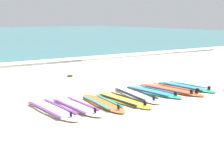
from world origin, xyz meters
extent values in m
plane|color=beige|center=(0.00, 0.00, 0.00)|extent=(80.00, 80.00, 0.00)
cube|color=white|center=(0.00, 7.29, 0.06)|extent=(80.00, 0.95, 0.11)
ellipsoid|color=silver|center=(-2.06, -0.25, 0.04)|extent=(0.72, 2.28, 0.07)
cube|color=purple|center=(-2.27, -0.26, 0.08)|extent=(0.19, 1.57, 0.01)
cube|color=purple|center=(-1.86, -0.23, 0.08)|extent=(0.19, 1.57, 0.01)
cube|color=black|center=(-2.00, -1.12, 0.12)|extent=(0.02, 0.09, 0.11)
ellipsoid|color=silver|center=(-1.48, -0.33, 0.04)|extent=(0.64, 2.13, 0.07)
cube|color=purple|center=(-1.67, -0.34, 0.08)|extent=(0.15, 1.47, 0.01)
cube|color=purple|center=(-1.29, -0.32, 0.08)|extent=(0.15, 1.47, 0.01)
cube|color=black|center=(-1.44, -1.15, 0.12)|extent=(0.02, 0.09, 0.11)
ellipsoid|color=orange|center=(-0.80, -0.42, 0.04)|extent=(0.65, 2.05, 0.07)
cube|color=teal|center=(-0.98, -0.41, 0.08)|extent=(0.17, 1.41, 0.01)
cube|color=teal|center=(-0.62, -0.44, 0.08)|extent=(0.17, 1.41, 0.01)
cube|color=black|center=(-0.86, -1.21, 0.12)|extent=(0.02, 0.09, 0.11)
ellipsoid|color=yellow|center=(-0.21, -0.48, 0.04)|extent=(0.67, 2.10, 0.07)
cube|color=black|center=(-0.40, -0.49, 0.08)|extent=(0.18, 1.45, 0.01)
cube|color=black|center=(-0.03, -0.47, 0.08)|extent=(0.18, 1.45, 0.01)
cube|color=black|center=(-0.15, -1.28, 0.12)|extent=(0.02, 0.09, 0.11)
ellipsoid|color=white|center=(0.42, -0.19, 0.04)|extent=(0.79, 2.25, 0.07)
cube|color=black|center=(0.23, -0.17, 0.08)|extent=(0.25, 1.54, 0.01)
cube|color=black|center=(0.62, -0.21, 0.08)|extent=(0.25, 1.54, 0.01)
cube|color=black|center=(0.33, -1.04, 0.12)|extent=(0.02, 0.09, 0.11)
ellipsoid|color=#2DB793|center=(1.03, -0.19, 0.04)|extent=(0.78, 2.10, 0.07)
cube|color=#334CB2|center=(0.85, -0.21, 0.08)|extent=(0.26, 1.43, 0.01)
cube|color=#334CB2|center=(1.21, -0.17, 0.08)|extent=(0.26, 1.43, 0.01)
cube|color=black|center=(1.14, -0.98, 0.12)|extent=(0.02, 0.09, 0.11)
ellipsoid|color=orange|center=(1.65, -0.25, 0.04)|extent=(0.93, 2.31, 0.07)
cube|color=#D13838|center=(1.45, -0.28, 0.08)|extent=(0.34, 1.57, 0.01)
cube|color=#D13838|center=(1.85, -0.22, 0.08)|extent=(0.34, 1.57, 0.01)
cube|color=black|center=(1.80, -1.12, 0.12)|extent=(0.03, 0.09, 0.11)
cube|color=black|center=(1.64, -1.08, 0.12)|extent=(0.03, 0.09, 0.11)
cube|color=black|center=(1.94, -1.03, 0.12)|extent=(0.03, 0.09, 0.11)
ellipsoid|color=#2DB793|center=(2.31, -0.22, 0.04)|extent=(0.82, 2.14, 0.07)
cube|color=#334CB2|center=(2.12, -0.25, 0.08)|extent=(0.28, 1.45, 0.01)
cube|color=#334CB2|center=(2.50, -0.19, 0.08)|extent=(0.28, 1.45, 0.01)
cube|color=black|center=(2.43, -1.02, 0.12)|extent=(0.02, 0.09, 0.11)
ellipsoid|color=#384723|center=(0.21, 3.43, 0.04)|extent=(0.22, 0.18, 0.08)
camera|label=1|loc=(-4.79, -6.88, 2.09)|focal=50.93mm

